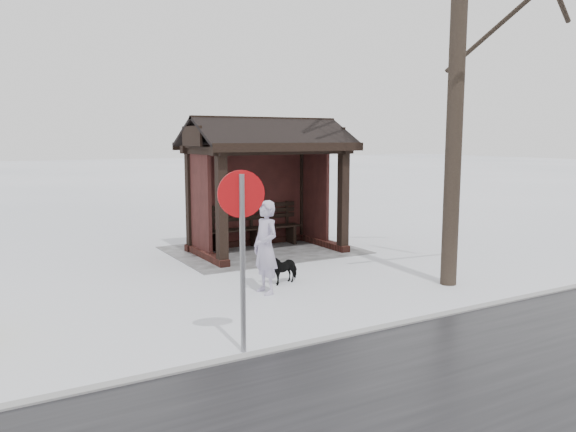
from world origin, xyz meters
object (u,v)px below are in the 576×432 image
at_px(road_sign, 242,221).
at_px(dog, 282,268).
at_px(pedestrian, 266,247).
at_px(bus_shelter, 263,158).

bearing_deg(road_sign, dog, -114.29).
relative_size(pedestrian, road_sign, 0.71).
distance_m(pedestrian, road_sign, 2.77).
xyz_separation_m(bus_shelter, road_sign, (3.10, 5.44, -0.54)).
relative_size(dog, road_sign, 0.29).
height_order(dog, road_sign, road_sign).
height_order(bus_shelter, road_sign, bus_shelter).
relative_size(pedestrian, dog, 2.45).
distance_m(pedestrian, dog, 0.90).
height_order(bus_shelter, pedestrian, bus_shelter).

